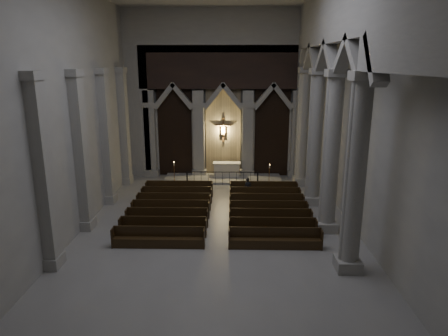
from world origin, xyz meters
The scene contains 11 objects.
room centered at (0.00, 0.00, 7.60)m, with size 24.00×24.10×12.00m.
sanctuary_wall centered at (0.00, 11.54, 6.62)m, with size 14.00×0.77×12.00m.
right_arcade centered at (5.50, 1.33, 7.83)m, with size 1.00×24.00×12.00m.
left_pilasters centered at (-6.75, 3.50, 3.91)m, with size 0.60×13.00×8.03m.
sanctuary_step centered at (0.00, 10.60, 0.07)m, with size 8.50×2.60×0.15m, color #A4A199.
altar centered at (0.28, 11.02, 0.67)m, with size 2.03×0.81×1.03m.
altar_rail centered at (0.00, 9.23, 0.66)m, with size 5.03×0.09×0.99m.
candle_stand_left centered at (-3.39, 9.40, 0.44)m, with size 0.27×0.27×1.62m.
candle_stand_right centered at (3.23, 8.87, 0.44)m, with size 0.27×0.27×1.61m.
pews centered at (0.00, 3.14, 0.31)m, with size 9.70×7.85×0.96m.
worshipper centered at (1.68, 6.49, 0.65)m, with size 0.48×0.31×1.31m, color black.
Camera 1 is at (0.73, -17.53, 8.30)m, focal length 32.00 mm.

